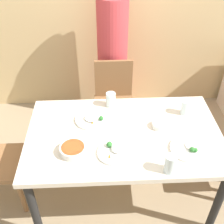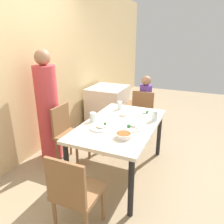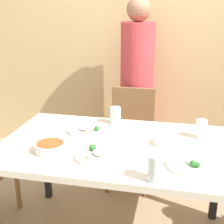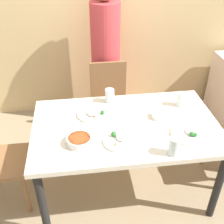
# 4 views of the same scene
# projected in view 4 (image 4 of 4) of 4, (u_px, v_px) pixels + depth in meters

# --- Properties ---
(ground_plane) EXTENTS (10.00, 10.00, 0.00)m
(ground_plane) POSITION_uv_depth(u_px,v_px,m) (124.00, 187.00, 2.59)
(ground_plane) COLOR #998466
(dining_table) EXTENTS (1.44, 0.88, 0.72)m
(dining_table) POSITION_uv_depth(u_px,v_px,m) (126.00, 132.00, 2.22)
(dining_table) COLOR beige
(dining_table) RESTS_ON ground_plane
(chair_adult_spot) EXTENTS (0.40, 0.40, 0.85)m
(chair_adult_spot) POSITION_uv_depth(u_px,v_px,m) (110.00, 100.00, 2.95)
(chair_adult_spot) COLOR brown
(chair_adult_spot) RESTS_ON ground_plane
(person_adult) EXTENTS (0.31, 0.31, 1.60)m
(person_adult) POSITION_uv_depth(u_px,v_px,m) (106.00, 63.00, 3.06)
(person_adult) COLOR #C63D42
(person_adult) RESTS_ON ground_plane
(bowl_curry) EXTENTS (0.18, 0.18, 0.05)m
(bowl_curry) POSITION_uv_depth(u_px,v_px,m) (79.00, 140.00, 1.98)
(bowl_curry) COLOR silver
(bowl_curry) RESTS_ON dining_table
(plate_rice_adult) EXTENTS (0.25, 0.25, 0.05)m
(plate_rice_adult) POSITION_uv_depth(u_px,v_px,m) (189.00, 134.00, 2.06)
(plate_rice_adult) COLOR white
(plate_rice_adult) RESTS_ON dining_table
(plate_rice_child) EXTENTS (0.26, 0.26, 0.05)m
(plate_rice_child) POSITION_uv_depth(u_px,v_px,m) (94.00, 114.00, 2.28)
(plate_rice_child) COLOR white
(plate_rice_child) RESTS_ON dining_table
(plate_noodles) EXTENTS (0.23, 0.23, 0.06)m
(plate_noodles) POSITION_uv_depth(u_px,v_px,m) (119.00, 140.00, 2.00)
(plate_noodles) COLOR white
(plate_noodles) RESTS_ON dining_table
(bowl_rice_small) EXTENTS (0.12, 0.12, 0.04)m
(bowl_rice_small) POSITION_uv_depth(u_px,v_px,m) (159.00, 115.00, 2.24)
(bowl_rice_small) COLOR white
(bowl_rice_small) RESTS_ON dining_table
(glass_water_tall) EXTENTS (0.07, 0.07, 0.12)m
(glass_water_tall) POSITION_uv_depth(u_px,v_px,m) (181.00, 99.00, 2.37)
(glass_water_tall) COLOR silver
(glass_water_tall) RESTS_ON dining_table
(glass_water_short) EXTENTS (0.08, 0.08, 0.14)m
(glass_water_short) POSITION_uv_depth(u_px,v_px,m) (174.00, 146.00, 1.86)
(glass_water_short) COLOR silver
(glass_water_short) RESTS_ON dining_table
(glass_water_center) EXTENTS (0.08, 0.08, 0.12)m
(glass_water_center) POSITION_uv_depth(u_px,v_px,m) (110.00, 96.00, 2.42)
(glass_water_center) COLOR silver
(glass_water_center) RESTS_ON dining_table
(napkin_folded) EXTENTS (0.14, 0.14, 0.01)m
(napkin_folded) POSITION_uv_depth(u_px,v_px,m) (66.00, 124.00, 2.17)
(napkin_folded) COLOR white
(napkin_folded) RESTS_ON dining_table
(fork_steel) EXTENTS (0.18, 0.08, 0.01)m
(fork_steel) POSITION_uv_depth(u_px,v_px,m) (127.00, 102.00, 2.44)
(fork_steel) COLOR silver
(fork_steel) RESTS_ON dining_table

